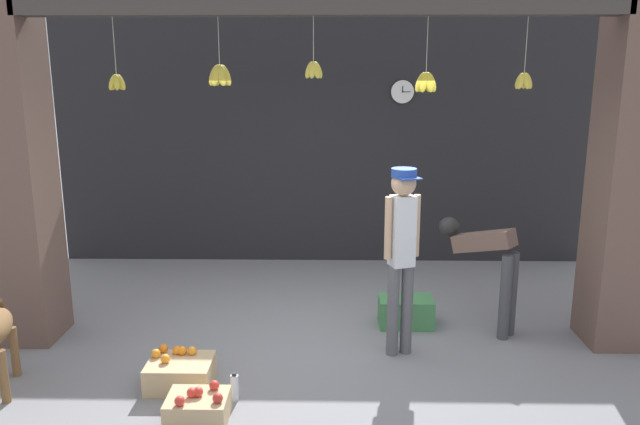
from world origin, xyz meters
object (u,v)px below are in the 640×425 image
Objects in this scene: fruit_crate_oranges at (180,372)px; shopkeeper at (402,246)px; fruit_crate_apples at (198,408)px; water_bottle at (235,387)px; produce_box_green at (406,312)px; worker_stooping at (487,260)px; wall_clock at (402,92)px.

shopkeeper is at bearing 18.82° from fruit_crate_oranges.
fruit_crate_apples is 0.39m from water_bottle.
fruit_crate_apples is 1.95× the size of water_bottle.
fruit_crate_apples is 2.56m from produce_box_green.
fruit_crate_oranges is at bearing -147.39° from produce_box_green.
worker_stooping is 2.09× the size of fruit_crate_oranges.
shopkeeper is 2.21m from fruit_crate_oranges.
worker_stooping reaches higher than fruit_crate_oranges.
shopkeeper is 1.57× the size of worker_stooping.
wall_clock is at bearing -115.79° from shopkeeper.
fruit_crate_apples reaches higher than water_bottle.
fruit_crate_oranges reaches higher than fruit_crate_apples.
wall_clock is (0.15, 2.22, 2.16)m from produce_box_green.
shopkeeper is 1.12m from produce_box_green.
water_bottle is 0.74× the size of wall_clock.
shopkeeper is at bearing 161.07° from worker_stooping.
worker_stooping is 2.87m from wall_clock.
shopkeeper reaches higher than water_bottle.
produce_box_green is 2.37× the size of water_bottle.
shopkeeper is 3.28× the size of fruit_crate_oranges.
shopkeeper reaches higher than fruit_crate_oranges.
fruit_crate_oranges is (-2.82, -1.20, -0.62)m from worker_stooping.
shopkeeper is 1.12m from worker_stooping.
water_bottle is at bearing -114.34° from wall_clock.
fruit_crate_oranges is at bearing 155.89° from water_bottle.
water_bottle is 4.66m from wall_clock.
fruit_crate_apples is 0.82× the size of produce_box_green.
produce_box_green reaches higher than water_bottle.
fruit_crate_apples is at bearing -125.33° from water_bottle.
worker_stooping is at bearing 23.10° from fruit_crate_oranges.
water_bottle is at bearing 161.38° from worker_stooping.
worker_stooping is 3.16m from fruit_crate_apples.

